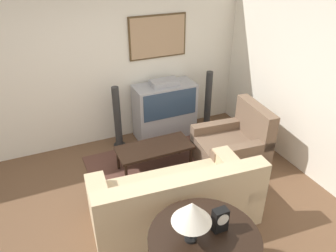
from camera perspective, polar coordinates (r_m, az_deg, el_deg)
name	(u,v)px	position (r m, az deg, el deg)	size (l,w,h in m)	color
ground_plane	(141,219)	(4.34, -4.69, -15.89)	(12.00, 12.00, 0.00)	brown
wall_back	(93,66)	(5.42, -12.91, 10.11)	(12.00, 0.10, 2.70)	silver
wall_right	(320,88)	(4.91, 24.97, 5.97)	(0.06, 12.00, 2.70)	silver
area_rug	(158,170)	(5.10, -1.77, -7.69)	(2.01, 1.63, 0.01)	brown
tv	(165,110)	(5.76, -0.58, 2.82)	(1.06, 0.49, 1.06)	#9E9EA3
couch	(175,201)	(4.13, 1.18, -12.98)	(2.08, 1.15, 0.90)	#CCB289
armchair	(233,146)	(5.24, 11.24, -3.47)	(1.06, 0.98, 0.94)	brown
coffee_table	(154,149)	(4.95, -2.39, -4.00)	(1.14, 0.51, 0.40)	black
console_table	(205,243)	(3.17, 6.38, -19.57)	(1.03, 1.03, 0.77)	black
table_lamp	(192,212)	(2.85, 4.16, -14.79)	(0.35, 0.35, 0.43)	black
mantel_clock	(220,220)	(3.11, 9.05, -15.83)	(0.14, 0.10, 0.24)	black
speaker_tower_left	(117,119)	(5.49, -8.80, 1.22)	(0.20, 0.20, 1.09)	black
speaker_tower_right	(208,101)	(6.10, 6.97, 4.34)	(0.20, 0.20, 1.09)	black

